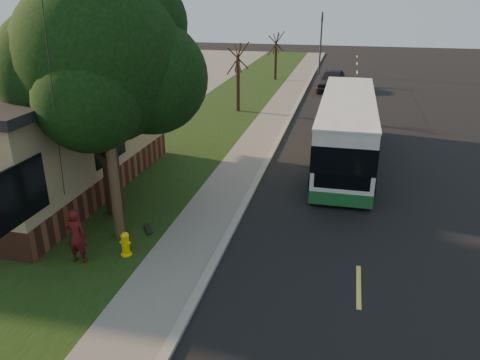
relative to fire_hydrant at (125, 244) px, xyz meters
The scene contains 17 objects.
ground 2.64m from the fire_hydrant, ahead, with size 120.00×120.00×0.00m, color black.
road 11.99m from the fire_hydrant, 56.58° to the left, with size 8.00×80.00×0.01m, color black.
curb 10.34m from the fire_hydrant, 75.43° to the left, with size 0.25×80.00×0.12m, color gray.
sidewalk 10.13m from the fire_hydrant, 80.91° to the left, with size 2.00×80.00×0.08m, color slate.
grass_verge 10.19m from the fire_hydrant, 100.76° to the left, with size 5.00×80.00×0.07m, color black.
building_lot 15.55m from the fire_hydrant, 139.96° to the left, with size 15.00×80.00×0.04m, color slate.
fire_hydrant is the anchor object (origin of this frame).
utility_pole 4.37m from the fire_hydrant, 125.38° to the left, with size 2.86×3.21×9.07m.
leafy_tree 5.65m from the fire_hydrant, 120.67° to the left, with size 6.30×6.00×7.80m.
bare_tree_near 18.10m from the fire_hydrant, 92.86° to the left, with size 1.38×1.21×4.31m.
bare_tree_far 30.04m from the fire_hydrant, 90.76° to the left, with size 1.38×1.21×4.03m.
traffic_signal 34.25m from the fire_hydrant, 84.79° to the left, with size 0.18×0.22×5.50m.
transit_bus 11.61m from the fire_hydrant, 58.99° to the left, with size 2.47×10.71×2.90m.
skateboarder 1.37m from the fire_hydrant, 151.76° to the right, with size 0.59×0.39×1.61m, color #4F0F12.
skateboard_main 1.58m from the fire_hydrant, 89.16° to the left, with size 0.55×0.69×0.07m.
dumpster 7.38m from the fire_hydrant, 126.81° to the left, with size 1.64×1.42×1.26m.
distant_car 26.89m from the fire_hydrant, 80.12° to the left, with size 1.95×4.85×1.65m, color black.
Camera 1 is at (3.29, -10.76, 7.19)m, focal length 35.00 mm.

